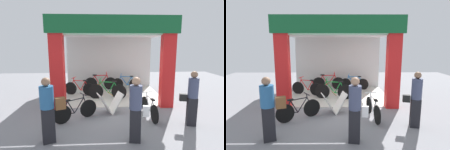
% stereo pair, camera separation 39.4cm
% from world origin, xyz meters
% --- Properties ---
extents(ground_plane, '(17.40, 17.40, 0.00)m').
position_xyz_m(ground_plane, '(0.00, 0.00, 0.00)').
color(ground_plane, gray).
rests_on(ground_plane, ground).
extents(shop_facade, '(4.90, 3.80, 3.50)m').
position_xyz_m(shop_facade, '(0.00, 1.70, 1.87)').
color(shop_facade, beige).
rests_on(shop_facade, ground).
extents(bicycle_inside_0, '(1.72, 0.47, 0.95)m').
position_xyz_m(bicycle_inside_0, '(-0.19, 1.12, 0.38)').
color(bicycle_inside_0, black).
rests_on(bicycle_inside_0, ground).
extents(bicycle_inside_1, '(1.53, 0.57, 0.88)m').
position_xyz_m(bicycle_inside_1, '(-1.50, 1.80, 0.35)').
color(bicycle_inside_1, black).
rests_on(bicycle_inside_1, ground).
extents(bicycle_inside_2, '(1.74, 0.48, 0.95)m').
position_xyz_m(bicycle_inside_2, '(-0.50, 2.81, 0.38)').
color(bicycle_inside_2, black).
rests_on(bicycle_inside_2, ground).
extents(bicycle_inside_3, '(1.54, 0.42, 0.85)m').
position_xyz_m(bicycle_inside_3, '(0.90, 2.83, 0.34)').
color(bicycle_inside_3, black).
rests_on(bicycle_inside_3, ground).
extents(bicycle_parked_0, '(1.31, 0.88, 0.85)m').
position_xyz_m(bicycle_parked_0, '(-1.31, -1.13, 0.34)').
color(bicycle_parked_0, black).
rests_on(bicycle_parked_0, ground).
extents(bicycle_parked_1, '(0.42, 1.52, 0.84)m').
position_xyz_m(bicycle_parked_1, '(1.15, -1.06, 0.33)').
color(bicycle_parked_1, black).
rests_on(bicycle_parked_1, ground).
extents(sandwich_board_sign, '(0.99, 0.77, 0.74)m').
position_xyz_m(sandwich_board_sign, '(-0.15, -0.55, 0.37)').
color(sandwich_board_sign, silver).
rests_on(sandwich_board_sign, ground).
extents(pedestrian_0, '(0.67, 0.46, 1.69)m').
position_xyz_m(pedestrian_0, '(-1.80, -2.46, 0.89)').
color(pedestrian_0, black).
rests_on(pedestrian_0, ground).
extents(pedestrian_1, '(0.53, 0.37, 1.70)m').
position_xyz_m(pedestrian_1, '(0.40, -2.57, 0.87)').
color(pedestrian_1, black).
rests_on(pedestrian_1, ground).
extents(pedestrian_2, '(0.56, 0.36, 1.69)m').
position_xyz_m(pedestrian_2, '(2.28, -1.71, 0.86)').
color(pedestrian_2, black).
rests_on(pedestrian_2, ground).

